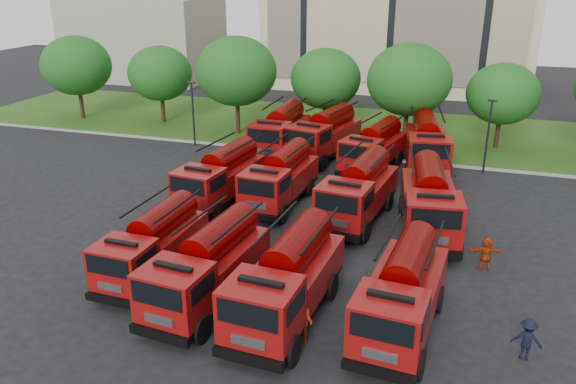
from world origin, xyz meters
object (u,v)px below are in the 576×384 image
fire_truck_8 (281,131)px  firefighter_5 (484,269)px  fire_truck_6 (359,190)px  firefighter_1 (301,344)px  fire_truck_1 (208,266)px  fire_truck_11 (426,144)px  fire_truck_0 (153,244)px  fire_truck_9 (325,134)px  fire_truck_4 (221,176)px  fire_truck_7 (429,201)px  fire_truck_10 (374,147)px  fire_truck_5 (281,177)px  firefighter_4 (226,269)px  fire_truck_3 (402,292)px  fire_truck_2 (287,279)px  firefighter_0 (383,334)px  firefighter_2 (416,301)px  firefighter_3 (523,358)px

fire_truck_8 → firefighter_5: (14.62, -14.19, -1.79)m
fire_truck_6 → firefighter_1: size_ratio=4.02×
fire_truck_1 → fire_truck_11: size_ratio=0.90×
fire_truck_0 → fire_truck_9: size_ratio=0.83×
fire_truck_4 → firefighter_1: (8.40, -11.97, -1.67)m
fire_truck_0 → fire_truck_7: size_ratio=0.84×
fire_truck_1 → fire_truck_10: bearing=84.3°
fire_truck_5 → firefighter_4: bearing=-85.8°
fire_truck_4 → fire_truck_8: bearing=94.7°
fire_truck_0 → fire_truck_8: (-0.19, 19.20, 0.25)m
firefighter_1 → fire_truck_3: bearing=42.6°
fire_truck_5 → fire_truck_10: bearing=65.2°
fire_truck_0 → fire_truck_7: 14.25m
fire_truck_4 → fire_truck_6: (8.28, -0.04, 0.06)m
fire_truck_2 → firefighter_0: bearing=3.2°
fire_truck_7 → firefighter_2: bearing=-96.9°
firefighter_2 → firefighter_4: bearing=64.5°
fire_truck_2 → fire_truck_3: (4.42, 0.50, -0.08)m
firefighter_5 → firefighter_2: bearing=40.7°
fire_truck_3 → fire_truck_4: fire_truck_4 is taller
firefighter_3 → fire_truck_7: bearing=-62.0°
fire_truck_9 → fire_truck_1: bearing=-76.5°
fire_truck_2 → fire_truck_0: bearing=171.7°
fire_truck_3 → fire_truck_11: bearing=97.0°
fire_truck_6 → firefighter_1: fire_truck_6 is taller
fire_truck_0 → fire_truck_7: fire_truck_7 is taller
fire_truck_1 → fire_truck_10: 19.36m
fire_truck_8 → firefighter_4: 18.13m
fire_truck_9 → firefighter_0: (7.47, -20.91, -1.78)m
fire_truck_1 → fire_truck_10: (3.83, 18.97, -0.02)m
fire_truck_2 → firefighter_5: size_ratio=4.68×
firefighter_3 → firefighter_2: bearing=-28.6°
firefighter_2 → fire_truck_11: bearing=-20.6°
fire_truck_0 → fire_truck_11: size_ratio=0.83×
fire_truck_10 → firefighter_5: fire_truck_10 is taller
firefighter_3 → fire_truck_11: bearing=-70.9°
fire_truck_10 → firefighter_5: 14.67m
fire_truck_2 → fire_truck_11: size_ratio=0.94×
fire_truck_9 → firefighter_1: 22.98m
fire_truck_0 → fire_truck_5: size_ratio=0.92×
fire_truck_11 → fire_truck_0: bearing=-127.3°
fire_truck_8 → firefighter_1: size_ratio=4.03×
fire_truck_5 → firefighter_3: size_ratio=4.50×
fire_truck_11 → firefighter_4: 19.21m
firefighter_3 → firefighter_4: size_ratio=0.95×
fire_truck_2 → firefighter_4: 5.16m
fire_truck_6 → firefighter_0: size_ratio=4.11×
fire_truck_1 → fire_truck_5: (-0.47, 11.13, -0.00)m
fire_truck_5 → fire_truck_9: fire_truck_9 is taller
fire_truck_1 → fire_truck_3: size_ratio=1.01×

